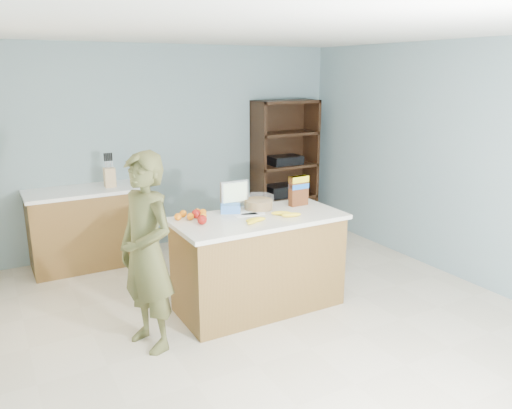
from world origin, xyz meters
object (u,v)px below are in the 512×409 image
person (147,253)px  cereal_box (299,188)px  tv (235,193)px  counter_peninsula (259,266)px  shelving_unit (283,168)px

person → cereal_box: bearing=83.3°
tv → counter_peninsula: bearing=-74.2°
shelving_unit → cereal_box: (-1.02, -1.90, 0.21)m
counter_peninsula → cereal_box: size_ratio=5.31×
shelving_unit → person: size_ratio=1.12×
shelving_unit → cereal_box: bearing=-118.1°
person → shelving_unit: bearing=112.4°
person → tv: (1.02, 0.48, 0.26)m
cereal_box → tv: bearing=165.0°
tv → cereal_box: size_ratio=0.96×
shelving_unit → cereal_box: size_ratio=6.12×
counter_peninsula → shelving_unit: size_ratio=0.87×
person → cereal_box: (1.64, 0.31, 0.27)m
shelving_unit → cereal_box: shelving_unit is taller
shelving_unit → tv: shelving_unit is taller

